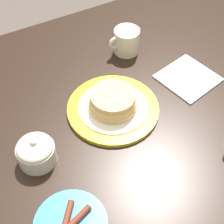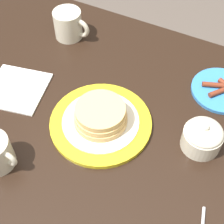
{
  "view_description": "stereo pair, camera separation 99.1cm",
  "coord_description": "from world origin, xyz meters",
  "px_view_note": "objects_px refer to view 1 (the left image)",
  "views": [
    {
      "loc": [
        0.28,
        0.57,
        1.46
      ],
      "look_at": [
        -0.0,
        0.05,
        0.76
      ],
      "focal_mm": 55.0,
      "sensor_mm": 36.0,
      "label": 1
    },
    {
      "loc": [
        0.23,
        -0.42,
        1.43
      ],
      "look_at": [
        -0.0,
        0.05,
        0.76
      ],
      "focal_mm": 55.0,
      "sensor_mm": 36.0,
      "label": 2
    }
  ],
  "objects_px": {
    "creamer_pitcher": "(127,40)",
    "napkin": "(188,78)",
    "pancake_plate": "(113,105)",
    "side_plate_bacon": "(70,224)",
    "sugar_bowl": "(36,151)"
  },
  "relations": [
    {
      "from": "pancake_plate",
      "to": "napkin",
      "type": "relative_size",
      "value": 1.41
    },
    {
      "from": "pancake_plate",
      "to": "side_plate_bacon",
      "type": "distance_m",
      "value": 0.34
    },
    {
      "from": "pancake_plate",
      "to": "napkin",
      "type": "height_order",
      "value": "pancake_plate"
    },
    {
      "from": "pancake_plate",
      "to": "napkin",
      "type": "distance_m",
      "value": 0.26
    },
    {
      "from": "pancake_plate",
      "to": "sugar_bowl",
      "type": "distance_m",
      "value": 0.25
    },
    {
      "from": "pancake_plate",
      "to": "creamer_pitcher",
      "type": "distance_m",
      "value": 0.26
    },
    {
      "from": "sugar_bowl",
      "to": "napkin",
      "type": "bearing_deg",
      "value": -173.99
    },
    {
      "from": "sugar_bowl",
      "to": "side_plate_bacon",
      "type": "bearing_deg",
      "value": 90.38
    },
    {
      "from": "creamer_pitcher",
      "to": "napkin",
      "type": "bearing_deg",
      "value": 115.6
    },
    {
      "from": "side_plate_bacon",
      "to": "creamer_pitcher",
      "type": "bearing_deg",
      "value": -131.99
    },
    {
      "from": "pancake_plate",
      "to": "side_plate_bacon",
      "type": "bearing_deg",
      "value": 45.48
    },
    {
      "from": "side_plate_bacon",
      "to": "napkin",
      "type": "xyz_separation_m",
      "value": [
        -0.5,
        -0.25,
        -0.0
      ]
    },
    {
      "from": "side_plate_bacon",
      "to": "napkin",
      "type": "distance_m",
      "value": 0.56
    },
    {
      "from": "creamer_pitcher",
      "to": "sugar_bowl",
      "type": "relative_size",
      "value": 1.27
    },
    {
      "from": "side_plate_bacon",
      "to": "creamer_pitcher",
      "type": "distance_m",
      "value": 0.61
    }
  ]
}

